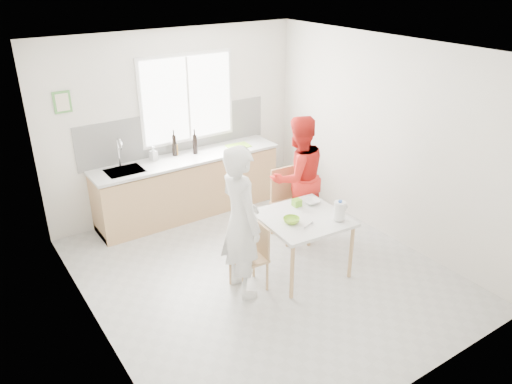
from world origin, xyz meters
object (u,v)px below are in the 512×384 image
milk_jug (340,210)px  bowl_green (291,220)px  person_white (241,222)px  person_red (298,177)px  dining_table (303,222)px  wine_bottle_b (195,144)px  chair_far (289,200)px  chair_left (253,254)px  wine_bottle_a (174,145)px  bowl_white (311,201)px

milk_jug → bowl_green: bearing=156.3°
person_white → person_red: person_white is taller
dining_table → person_white: 0.87m
person_white → wine_bottle_b: (0.56, 2.16, 0.17)m
person_red → chair_far: bearing=-9.5°
chair_left → wine_bottle_a: (0.12, 2.27, 0.64)m
chair_left → bowl_white: chair_left is taller
bowl_white → wine_bottle_b: size_ratio=0.69×
dining_table → wine_bottle_a: (-0.56, 2.31, 0.41)m
person_white → milk_jug: (1.14, -0.36, -0.03)m
dining_table → chair_far: size_ratio=1.05×
person_red → wine_bottle_a: person_red is taller
milk_jug → wine_bottle_b: bearing=106.9°
wine_bottle_b → person_white: bearing=-104.6°
person_red → milk_jug: 1.09m
chair_left → wine_bottle_a: bearing=-179.2°
bowl_green → wine_bottle_a: (-0.36, 2.35, 0.30)m
bowl_green → milk_jug: 0.58m
person_white → wine_bottle_a: (0.28, 2.26, 0.18)m
chair_left → wine_bottle_b: 2.30m
dining_table → bowl_white: (0.32, 0.23, 0.10)m
chair_left → bowl_green: 0.59m
dining_table → person_red: bearing=55.8°
dining_table → milk_jug: bearing=-44.8°
person_white → chair_far: bearing=-55.4°
chair_left → person_white: size_ratio=0.45×
person_white → person_red: 1.54m
chair_far → person_white: size_ratio=0.54×
milk_jug → wine_bottle_a: bearing=112.3°
person_white → bowl_white: person_white is taller
person_white → wine_bottle_b: 2.24m
milk_jug → wine_bottle_a: wine_bottle_a is taller
person_white → wine_bottle_a: person_white is taller
chair_left → milk_jug: 1.13m
bowl_green → person_red: bearing=48.0°
bowl_green → wine_bottle_b: wine_bottle_b is taller
person_red → wine_bottle_a: bearing=-50.9°
person_red → bowl_white: bearing=73.0°
dining_table → bowl_green: (-0.20, -0.04, 0.11)m
milk_jug → wine_bottle_b: size_ratio=0.80×
wine_bottle_a → bowl_green: bearing=-81.3°
chair_far → milk_jug: 1.15m
milk_jug → wine_bottle_b: 2.59m
person_red → wine_bottle_b: (-0.80, 1.45, 0.21)m
person_red → bowl_white: 0.59m
chair_far → milk_jug: (-0.10, -1.10, 0.34)m
bowl_white → wine_bottle_a: (-0.88, 2.09, 0.31)m
chair_left → chair_far: (1.09, 0.75, 0.09)m
wine_bottle_a → wine_bottle_b: wine_bottle_a is taller
dining_table → wine_bottle_a: size_ratio=3.22×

